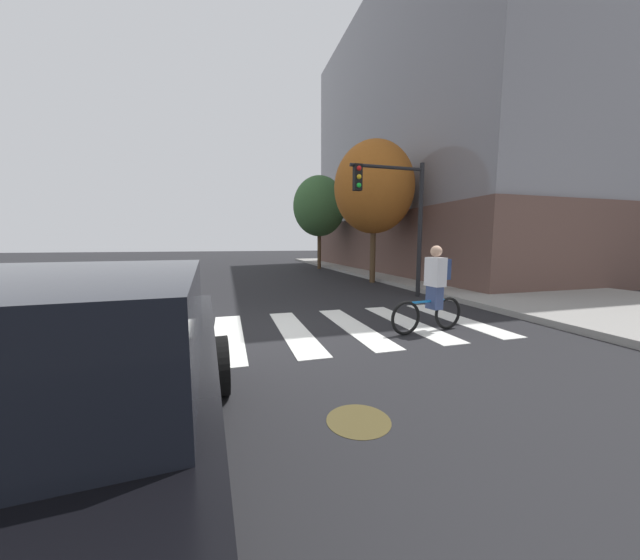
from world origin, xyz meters
TOP-DOWN VIEW (x-y plane):
  - ground_plane at (0.00, 0.00)m, footprint 120.00×120.00m
  - sidewalk at (8.75, 0.00)m, footprint 6.50×50.00m
  - crosswalk_stripes at (-0.31, 0.00)m, footprint 9.36×3.28m
  - manhole_cover at (0.29, -3.36)m, footprint 0.64×0.64m
  - sedan_near at (-1.92, -3.95)m, footprint 2.38×4.70m
  - cyclist at (2.94, -0.76)m, footprint 1.70×0.39m
  - traffic_light_near at (4.19, 2.96)m, footprint 2.47×0.28m
  - fire_hydrant at (7.65, 5.75)m, footprint 0.33×0.22m
  - street_tree_near at (5.19, 6.77)m, footprint 3.38×3.38m
  - street_tree_mid at (4.98, 14.53)m, footprint 3.39×3.39m
  - corner_building at (16.57, 11.64)m, footprint 19.44×19.50m

SIDE VIEW (x-z plane):
  - ground_plane at x=0.00m, z-range 0.00..0.00m
  - manhole_cover at x=0.29m, z-range 0.00..0.01m
  - crosswalk_stripes at x=-0.31m, z-range 0.00..0.01m
  - sidewalk at x=8.75m, z-range 0.00..0.15m
  - fire_hydrant at x=7.65m, z-range 0.14..0.92m
  - sedan_near at x=-1.92m, z-range 0.03..1.62m
  - cyclist at x=2.94m, z-range 0.00..1.69m
  - traffic_light_near at x=4.19m, z-range 0.76..4.96m
  - street_tree_near at x=5.19m, z-range 1.05..7.06m
  - street_tree_mid at x=4.98m, z-range 1.06..7.09m
  - corner_building at x=16.57m, z-range -0.05..15.47m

